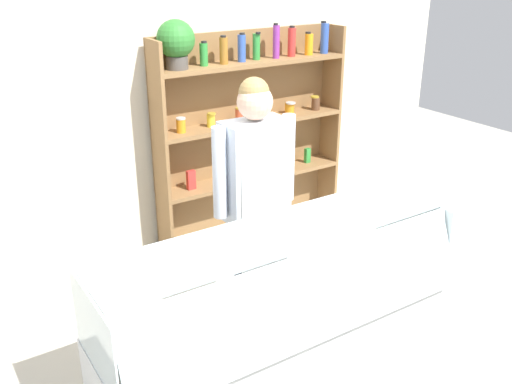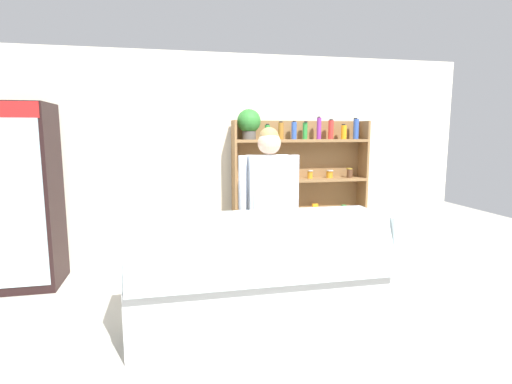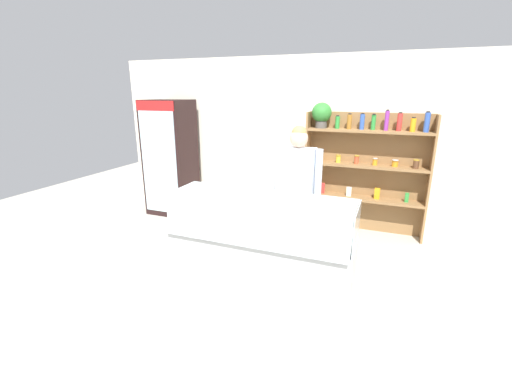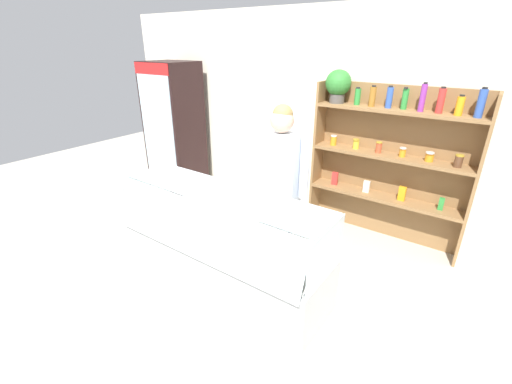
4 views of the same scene
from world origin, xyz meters
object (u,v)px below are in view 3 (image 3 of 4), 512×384
object	(u,v)px
deli_display_case	(260,252)
shop_clerk	(297,182)
drinks_fridge	(171,158)
shelving_unit	(359,160)

from	to	relation	value
deli_display_case	shop_clerk	xyz separation A→B (m)	(0.25, 0.64, 0.73)
drinks_fridge	deli_display_case	world-z (taller)	drinks_fridge
drinks_fridge	shop_clerk	bearing A→B (deg)	-19.62
drinks_fridge	shelving_unit	world-z (taller)	drinks_fridge
drinks_fridge	deli_display_case	xyz separation A→B (m)	(2.32, -1.56, -0.69)
drinks_fridge	deli_display_case	size ratio (longest dim) A/B	0.93
shelving_unit	deli_display_case	size ratio (longest dim) A/B	0.92
shelving_unit	shop_clerk	size ratio (longest dim) A/B	1.14
shelving_unit	deli_display_case	bearing A→B (deg)	-115.34
shelving_unit	shop_clerk	xyz separation A→B (m)	(-0.63, -1.23, -0.09)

